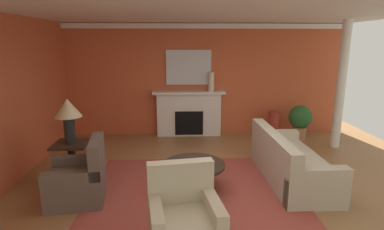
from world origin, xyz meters
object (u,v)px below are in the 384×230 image
armchair_near_window (79,181)px  table_lamp (68,112)px  mantel_mirror (189,67)px  vase_mantel_right (211,82)px  sofa (289,164)px  coffee_table (194,170)px  fireplace (189,115)px  vase_tall_corner (274,124)px  armchair_facing_fireplace (184,222)px  side_table (72,160)px  potted_plant (300,119)px

armchair_near_window → table_lamp: 1.16m
mantel_mirror → vase_mantel_right: mantel_mirror is taller
sofa → coffee_table: 1.68m
fireplace → vase_mantel_right: vase_mantel_right is taller
sofa → armchair_near_window: bearing=-170.8°
mantel_mirror → vase_tall_corner: 2.56m
armchair_facing_fireplace → vase_mantel_right: (0.76, 4.44, 1.07)m
armchair_near_window → armchair_facing_fireplace: same height
side_table → vase_mantel_right: bearing=45.2°
sofa → potted_plant: sofa is taller
fireplace → armchair_near_window: (-1.76, -3.32, -0.23)m
table_lamp → potted_plant: bearing=25.3°
potted_plant → armchair_facing_fireplace: bearing=-125.7°
side_table → potted_plant: potted_plant is taller
coffee_table → potted_plant: bearing=43.8°
vase_tall_corner → table_lamp: bearing=-150.3°
potted_plant → vase_tall_corner: bearing=167.7°
side_table → table_lamp: (0.00, 0.00, 0.82)m
armchair_near_window → potted_plant: size_ratio=1.14×
fireplace → vase_mantel_right: (0.55, -0.05, 0.84)m
table_lamp → potted_plant: size_ratio=0.90×
coffee_table → vase_mantel_right: vase_mantel_right is taller
vase_mantel_right → vase_tall_corner: size_ratio=0.71×
fireplace → side_table: (-2.06, -2.68, -0.14)m
potted_plant → table_lamp: bearing=-154.7°
armchair_facing_fireplace → vase_tall_corner: bearing=61.1°
side_table → vase_tall_corner: bearing=29.7°
mantel_mirror → vase_mantel_right: bearing=-17.2°
armchair_facing_fireplace → vase_tall_corner: armchair_facing_fireplace is taller
sofa → potted_plant: bearing=65.3°
armchair_near_window → potted_plant: (4.47, 2.89, 0.19)m
fireplace → armchair_facing_fireplace: bearing=-92.7°
armchair_facing_fireplace → armchair_near_window: bearing=142.9°
armchair_near_window → potted_plant: 5.33m
sofa → armchair_near_window: (-3.39, -0.55, 0.01)m
sofa → side_table: size_ratio=3.02×
vase_mantel_right → mantel_mirror: bearing=162.8°
armchair_facing_fireplace → coffee_table: size_ratio=0.95×
side_table → vase_tall_corner: side_table is taller
armchair_facing_fireplace → fireplace: bearing=87.3°
mantel_mirror → vase_mantel_right: size_ratio=2.36×
table_lamp → potted_plant: (4.77, 2.25, -0.73)m
armchair_facing_fireplace → table_lamp: (-1.85, 1.81, 0.92)m
fireplace → table_lamp: (-2.06, -2.68, 0.68)m
side_table → fireplace: bearing=52.4°
armchair_near_window → armchair_facing_fireplace: bearing=-37.1°
fireplace → armchair_facing_fireplace: fireplace is taller
armchair_near_window → vase_tall_corner: size_ratio=1.42×
coffee_table → mantel_mirror: bearing=89.5°
fireplace → coffee_table: 3.06m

